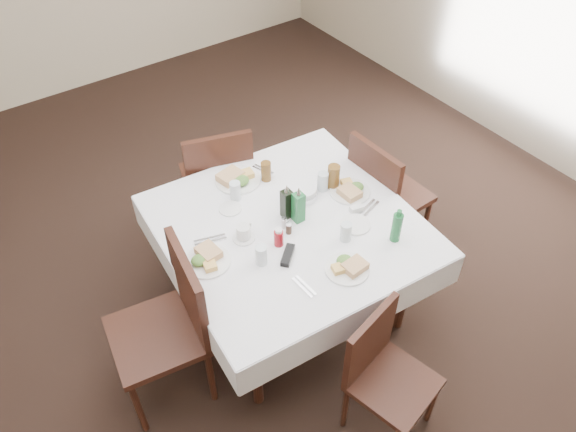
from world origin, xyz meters
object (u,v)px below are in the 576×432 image
object	(u,v)px
dining_table	(289,232)
water_n	(235,191)
water_e	(323,181)
bread_basket	(302,191)
water_w	(261,255)
chair_west	(172,320)
oil_cruet_green	(298,206)
coffee_mug	(244,233)
ketchup_bottle	(279,237)
chair_north	(218,177)
green_bottle	(397,227)
oil_cruet_dark	(287,203)
water_s	(346,232)
chair_south	(382,368)
chair_east	(382,191)

from	to	relation	value
dining_table	water_n	distance (m)	0.42
water_e	bread_basket	xyz separation A→B (m)	(-0.14, 0.03, -0.03)
water_w	water_e	bearing A→B (deg)	24.08
bread_basket	chair_west	bearing A→B (deg)	-166.60
water_w	oil_cruet_green	world-z (taller)	oil_cruet_green
coffee_mug	ketchup_bottle	bearing A→B (deg)	-49.06
chair_north	oil_cruet_green	xyz separation A→B (m)	(0.08, -0.85, 0.31)
oil_cruet_green	green_bottle	xyz separation A→B (m)	(0.36, -0.46, -0.01)
ketchup_bottle	green_bottle	world-z (taller)	green_bottle
chair_north	coffee_mug	xyz separation A→B (m)	(-0.27, -0.79, 0.25)
chair_north	water_w	distance (m)	1.08
water_n	ketchup_bottle	bearing A→B (deg)	-90.84
oil_cruet_green	coffee_mug	size ratio (longest dim) A/B	1.83
bread_basket	oil_cruet_green	distance (m)	0.23
coffee_mug	green_bottle	xyz separation A→B (m)	(0.71, -0.51, 0.06)
dining_table	chair_west	world-z (taller)	chair_west
dining_table	water_e	size ratio (longest dim) A/B	12.34
water_n	oil_cruet_dark	xyz separation A→B (m)	(0.17, -0.31, 0.04)
dining_table	chair_north	distance (m)	0.86
chair_west	water_s	size ratio (longest dim) A/B	8.57
chair_south	bread_basket	xyz separation A→B (m)	(0.28, 1.10, 0.31)
green_bottle	coffee_mug	bearing A→B (deg)	143.95
dining_table	bread_basket	distance (m)	0.29
chair_north	oil_cruet_dark	size ratio (longest dim) A/B	3.97
water_e	green_bottle	distance (m)	0.60
dining_table	water_e	world-z (taller)	water_e
chair_south	bread_basket	bearing A→B (deg)	75.73
green_bottle	water_s	bearing A→B (deg)	144.61
water_s	oil_cruet_dark	world-z (taller)	oil_cruet_dark
dining_table	oil_cruet_green	distance (m)	0.19
dining_table	chair_south	bearing A→B (deg)	-94.09
chair_north	oil_cruet_green	size ratio (longest dim) A/B	3.82
chair_south	coffee_mug	bearing A→B (deg)	102.26
chair_south	water_n	size ratio (longest dim) A/B	6.69
oil_cruet_dark	green_bottle	world-z (taller)	oil_cruet_dark
chair_east	oil_cruet_green	size ratio (longest dim) A/B	3.80
chair_east	water_s	bearing A→B (deg)	-151.47
chair_north	oil_cruet_dark	world-z (taller)	oil_cruet_dark
water_n	coffee_mug	xyz separation A→B (m)	(-0.14, -0.32, -0.02)
water_w	oil_cruet_dark	world-z (taller)	oil_cruet_dark
oil_cruet_dark	ketchup_bottle	bearing A→B (deg)	-136.40
dining_table	coffee_mug	bearing A→B (deg)	168.93
chair_east	water_s	world-z (taller)	chair_east
bread_basket	ketchup_bottle	xyz separation A→B (m)	(-0.36, -0.26, 0.02)
chair_north	water_n	bearing A→B (deg)	-105.08
chair_north	chair_east	bearing A→B (deg)	-43.14
chair_north	bread_basket	distance (m)	0.76
dining_table	ketchup_bottle	size ratio (longest dim) A/B	13.14
water_s	oil_cruet_green	size ratio (longest dim) A/B	0.47
chair_south	ketchup_bottle	world-z (taller)	ketchup_bottle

